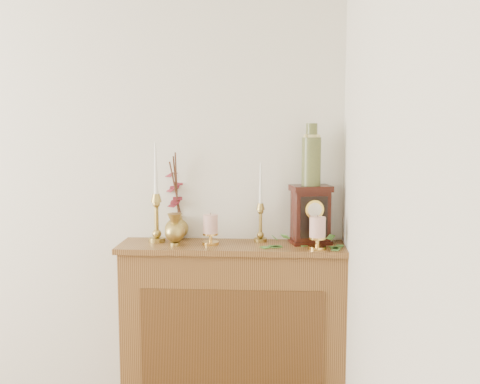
# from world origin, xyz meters

# --- Properties ---
(console_shelf) EXTENTS (1.24, 0.34, 0.93)m
(console_shelf) POSITION_xyz_m (1.40, 2.10, 0.44)
(console_shelf) COLOR brown
(console_shelf) RESTS_ON ground
(candlestick_left) EXTENTS (0.09, 0.09, 0.55)m
(candlestick_left) POSITION_xyz_m (0.97, 2.13, 1.11)
(candlestick_left) COLOR #AE9545
(candlestick_left) RESTS_ON console_shelf
(candlestick_center) EXTENTS (0.07, 0.07, 0.44)m
(candlestick_center) POSITION_xyz_m (1.54, 2.18, 1.07)
(candlestick_center) COLOR #AE9545
(candlestick_center) RESTS_ON console_shelf
(bud_vase) EXTENTS (0.11, 0.11, 0.17)m
(bud_vase) POSITION_xyz_m (1.09, 2.04, 1.02)
(bud_vase) COLOR #AE9545
(bud_vase) RESTS_ON console_shelf
(ginger_jar) EXTENTS (0.20, 0.22, 0.49)m
(ginger_jar) POSITION_xyz_m (1.06, 2.24, 1.15)
(ginger_jar) COLOR #AE9545
(ginger_jar) RESTS_ON console_shelf
(pillar_candle_left) EXTENTS (0.09, 0.09, 0.17)m
(pillar_candle_left) POSITION_xyz_m (1.28, 2.08, 1.02)
(pillar_candle_left) COLOR gold
(pillar_candle_left) RESTS_ON console_shelf
(pillar_candle_right) EXTENTS (0.09, 0.09, 0.18)m
(pillar_candle_right) POSITION_xyz_m (1.84, 2.00, 1.02)
(pillar_candle_right) COLOR gold
(pillar_candle_right) RESTS_ON console_shelf
(ivy_garland) EXTENTS (0.42, 0.20, 0.07)m
(ivy_garland) POSITION_xyz_m (1.77, 2.04, 0.94)
(ivy_garland) COLOR #3D6F2A
(ivy_garland) RESTS_ON console_shelf
(mantel_clock) EXTENTS (0.24, 0.19, 0.32)m
(mantel_clock) POSITION_xyz_m (1.82, 2.15, 1.09)
(mantel_clock) COLOR black
(mantel_clock) RESTS_ON console_shelf
(ceramic_vase) EXTENTS (0.10, 0.10, 0.33)m
(ceramic_vase) POSITION_xyz_m (1.82, 2.15, 1.40)
(ceramic_vase) COLOR #1A3525
(ceramic_vase) RESTS_ON mantel_clock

